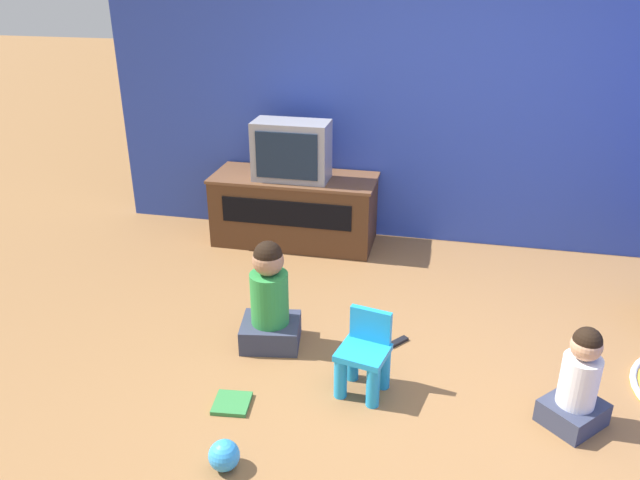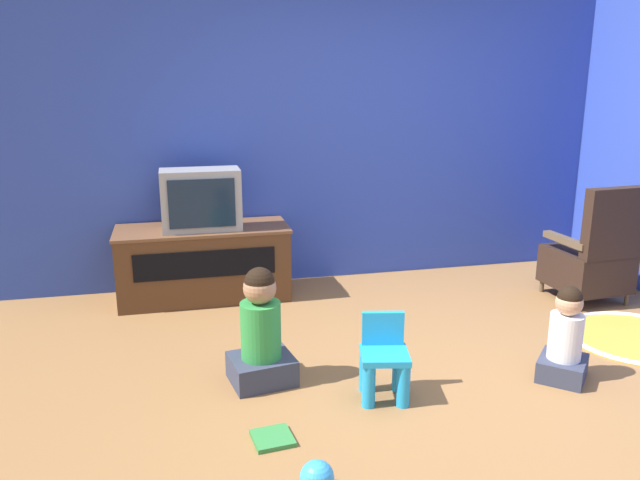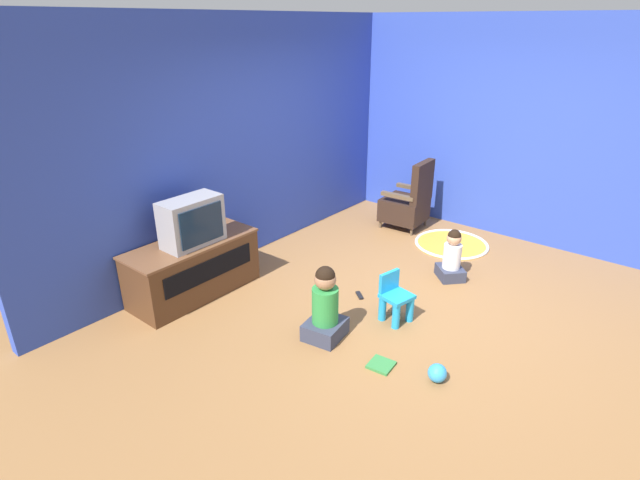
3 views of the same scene
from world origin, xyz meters
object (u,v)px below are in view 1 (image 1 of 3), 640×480
child_watching_center (579,384)px  book (232,403)px  yellow_kid_chair (364,359)px  remote_control (398,342)px  television (291,151)px  toy_ball (224,455)px  child_watching_left (270,301)px  tv_cabinet (295,208)px

child_watching_center → book: size_ratio=2.70×
child_watching_center → yellow_kid_chair: bearing=131.0°
child_watching_center → remote_control: bearing=103.5°
television → child_watching_center: (2.01, -1.87, -0.58)m
yellow_kid_chair → child_watching_center: child_watching_center is taller
yellow_kid_chair → toy_ball: (-0.56, -0.74, -0.13)m
yellow_kid_chair → child_watching_left: bearing=164.5°
book → remote_control: book is taller
tv_cabinet → child_watching_left: (0.25, -1.56, 0.00)m
tv_cabinet → book: tv_cabinet is taller
toy_ball → book: bearing=105.7°
tv_cabinet → child_watching_center: (2.01, -1.94, -0.05)m
remote_control → toy_ball: bearing=-171.2°
book → remote_control: bearing=-52.1°
child_watching_center → tv_cabinet: bearing=89.1°
tv_cabinet → remote_control: size_ratio=9.47×
child_watching_left → television: bearing=90.0°
child_watching_center → book: 1.84m
toy_ball → book: (-0.13, 0.45, -0.06)m
child_watching_left → remote_control: size_ratio=4.91×
child_watching_center → toy_ball: 1.83m
tv_cabinet → remote_control: 1.76m
child_watching_left → book: 0.70m
toy_ball → book: 0.47m
television → child_watching_left: television is taller
yellow_kid_chair → child_watching_center: (1.12, -0.04, 0.05)m
toy_ball → remote_control: 1.44m
yellow_kid_chair → child_watching_center: bearing=10.1°
television → toy_ball: 2.70m
tv_cabinet → television: 0.53m
child_watching_left → child_watching_center: 1.81m
toy_ball → child_watching_center: bearing=22.6°
child_watching_left → remote_control: 0.87m
yellow_kid_chair → television: bearing=128.1°
television → remote_control: 1.87m
child_watching_left → child_watching_center: bearing=-21.3°
yellow_kid_chair → book: yellow_kid_chair is taller
child_watching_center → book: bearing=141.0°
child_watching_left → book: child_watching_left is taller
child_watching_left → child_watching_center: child_watching_left is taller
toy_ball → child_watching_left: bearing=94.6°
child_watching_left → book: size_ratio=3.29×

